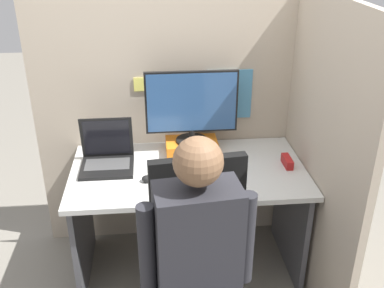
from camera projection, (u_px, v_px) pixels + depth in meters
The scene contains 11 objects.
cubicle_panel_back at pixel (183, 121), 2.89m from camera, with size 1.85×0.05×1.70m.
cubicle_panel_right at pixel (313, 149), 2.53m from camera, with size 0.04×1.38×1.70m.
desk at pixel (188, 195), 2.67m from camera, with size 1.35×0.74×0.72m.
paper_box at pixel (192, 146), 2.79m from camera, with size 0.32×0.20×0.07m.
monitor at pixel (192, 105), 2.67m from camera, with size 0.55×0.19×0.45m.
laptop at pixel (107, 158), 2.60m from camera, with size 0.30×0.26×0.28m.
mouse at pixel (147, 179), 2.45m from camera, with size 0.06×0.05×0.04m.
stapler at pixel (287, 161), 2.62m from camera, with size 0.04×0.13×0.05m.
carrot_toy at pixel (209, 182), 2.42m from camera, with size 0.04×0.14×0.04m.
office_chair at pixel (197, 279), 2.04m from camera, with size 0.53×0.57×1.08m.
person at pixel (197, 266), 1.80m from camera, with size 0.48×0.41×1.30m.
Camera 1 is at (-0.19, -1.89, 1.99)m, focal length 42.00 mm.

